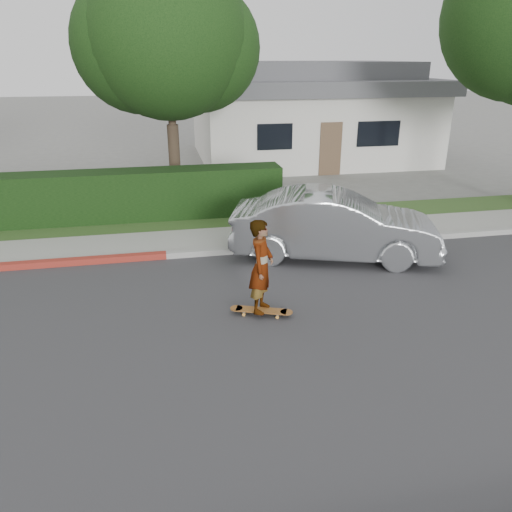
% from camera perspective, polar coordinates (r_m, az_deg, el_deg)
% --- Properties ---
extents(ground, '(120.00, 120.00, 0.00)m').
position_cam_1_polar(ground, '(8.52, -16.18, -10.96)').
color(ground, slate).
rests_on(ground, ground).
extents(road, '(60.00, 8.00, 0.01)m').
position_cam_1_polar(road, '(8.52, -16.18, -10.93)').
color(road, '#2D2D30').
rests_on(road, ground).
extents(curb_far, '(60.00, 0.20, 0.15)m').
position_cam_1_polar(curb_far, '(12.15, -14.93, -0.26)').
color(curb_far, '#9E9E99').
rests_on(curb_far, ground).
extents(sidewalk_far, '(60.00, 1.60, 0.12)m').
position_cam_1_polar(sidewalk_far, '(13.00, -14.74, 1.14)').
color(sidewalk_far, gray).
rests_on(sidewalk_far, ground).
extents(planting_strip, '(60.00, 1.60, 0.10)m').
position_cam_1_polar(planting_strip, '(14.51, -14.46, 3.29)').
color(planting_strip, '#2D4C1E').
rests_on(planting_strip, ground).
extents(hedge, '(15.00, 1.00, 1.50)m').
position_cam_1_polar(hedge, '(15.38, -25.86, 5.54)').
color(hedge, black).
rests_on(hedge, ground).
extents(tree_center, '(5.66, 4.84, 7.44)m').
position_cam_1_polar(tree_center, '(16.38, -10.17, 22.96)').
color(tree_center, '#33261C').
rests_on(tree_center, ground).
extents(house, '(10.60, 8.60, 4.30)m').
position_cam_1_polar(house, '(24.34, 5.89, 16.07)').
color(house, beige).
rests_on(house, ground).
extents(skateboard, '(1.18, 0.62, 0.11)m').
position_cam_1_polar(skateboard, '(9.33, 0.60, -6.25)').
color(skateboard, gold).
rests_on(skateboard, ground).
extents(skateboarder, '(0.66, 0.76, 1.75)m').
position_cam_1_polar(skateboarder, '(8.94, 0.62, -1.20)').
color(skateboarder, white).
rests_on(skateboarder, skateboard).
extents(car_silver, '(5.12, 3.12, 1.59)m').
position_cam_1_polar(car_silver, '(11.91, 8.98, 3.48)').
color(car_silver, '#A8ABAF').
rests_on(car_silver, ground).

